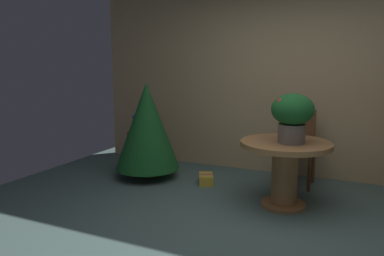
% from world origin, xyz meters
% --- Properties ---
extents(ground_plane, '(6.60, 6.60, 0.00)m').
position_xyz_m(ground_plane, '(0.00, 0.00, 0.00)').
color(ground_plane, '#4C6660').
extents(back_wall_panel, '(6.00, 0.10, 2.60)m').
position_xyz_m(back_wall_panel, '(0.00, 2.20, 1.30)').
color(back_wall_panel, tan).
rests_on(back_wall_panel, ground_plane).
extents(round_dining_table, '(0.95, 0.95, 0.72)m').
position_xyz_m(round_dining_table, '(0.11, 0.92, 0.48)').
color(round_dining_table, '#9E6B3D').
rests_on(round_dining_table, ground_plane).
extents(flower_vase, '(0.43, 0.43, 0.51)m').
position_xyz_m(flower_vase, '(0.18, 0.87, 1.02)').
color(flower_vase, '#665B51').
rests_on(flower_vase, round_dining_table).
extents(wooden_chair_far, '(0.41, 0.43, 0.95)m').
position_xyz_m(wooden_chair_far, '(0.11, 1.79, 0.54)').
color(wooden_chair_far, brown).
rests_on(wooden_chair_far, ground_plane).
extents(holiday_tree, '(0.86, 0.86, 1.29)m').
position_xyz_m(holiday_tree, '(-1.77, 1.21, 0.71)').
color(holiday_tree, brown).
rests_on(holiday_tree, ground_plane).
extents(gift_box_gold, '(0.28, 0.33, 0.12)m').
position_xyz_m(gift_box_gold, '(-0.94, 1.28, 0.06)').
color(gift_box_gold, gold).
rests_on(gift_box_gold, ground_plane).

